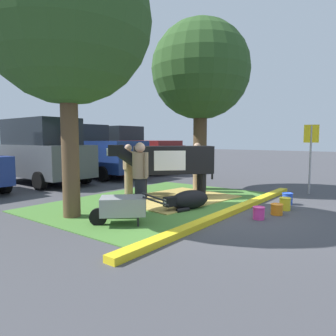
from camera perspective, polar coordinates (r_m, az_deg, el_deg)
ground_plane at (r=7.55m, az=10.65°, el=-8.21°), size 80.00×80.00×0.00m
grass_island at (r=8.85m, az=-2.09°, el=-6.04°), size 6.46×4.32×0.02m
curb_yellow at (r=7.61m, az=11.53°, el=-7.65°), size 7.66×0.24×0.12m
hay_bedding at (r=9.14m, az=1.50°, el=-5.58°), size 3.47×2.77×0.04m
shade_tree_left at (r=7.66m, az=-17.99°, el=24.39°), size 3.64×3.64×6.13m
shade_tree_right at (r=11.05m, az=5.95°, el=17.15°), size 3.31×3.31×5.72m
cow_holstein at (r=9.19m, az=0.25°, el=1.41°), size 2.53×2.43×1.58m
calf_lying at (r=7.85m, az=3.80°, el=-5.82°), size 1.33×0.81×0.48m
person_handler at (r=7.22m, az=-5.07°, el=-1.48°), size 0.34×0.53×1.67m
person_visitor_near at (r=10.25m, az=5.30°, el=0.38°), size 0.34×0.53×1.63m
person_visitor_far at (r=9.82m, az=-7.20°, el=0.01°), size 0.46×0.34×1.59m
wheelbarrow at (r=6.49m, az=-8.40°, el=-6.91°), size 1.34×1.36×0.63m
parking_sign at (r=10.86m, az=24.54°, el=3.76°), size 0.15×0.44×2.20m
bucket_pink at (r=7.20m, az=16.16°, el=-7.81°), size 0.27×0.27×0.27m
bucket_orange at (r=7.74m, az=19.16°, el=-7.06°), size 0.29×0.29×0.26m
bucket_yellow at (r=8.29m, az=20.51°, el=-6.08°), size 0.29×0.29×0.32m
bucket_blue at (r=9.01m, az=20.89°, el=-5.20°), size 0.29×0.29×0.31m
suv_dark_grey at (r=13.30m, az=-22.06°, el=2.87°), size 2.17×4.63×2.52m
pickup_truck_black at (r=15.08m, az=-13.40°, el=2.77°), size 2.28×5.43×2.42m
pickup_truck_maroon at (r=16.81m, az=-6.63°, el=3.14°), size 2.28×5.43×2.42m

